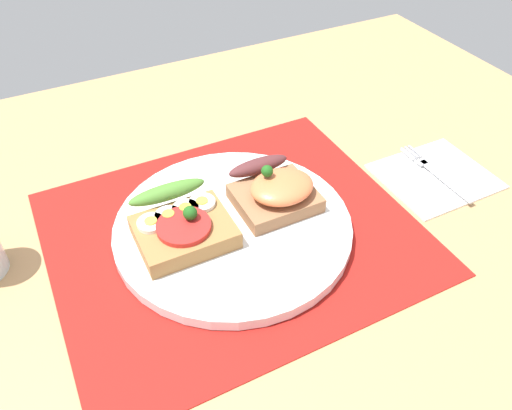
# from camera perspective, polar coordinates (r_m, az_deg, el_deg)

# --- Properties ---
(ground_plane) EXTENTS (1.20, 0.90, 0.03)m
(ground_plane) POSITION_cam_1_polar(r_m,az_deg,el_deg) (0.60, -2.55, -4.23)
(ground_plane) COLOR tan
(placemat) EXTENTS (0.41, 0.36, 0.00)m
(placemat) POSITION_cam_1_polar(r_m,az_deg,el_deg) (0.59, -2.60, -3.06)
(placemat) COLOR #A51914
(placemat) RESTS_ON ground_plane
(plate) EXTENTS (0.28, 0.28, 0.01)m
(plate) POSITION_cam_1_polar(r_m,az_deg,el_deg) (0.59, -2.62, -2.48)
(plate) COLOR white
(plate) RESTS_ON placemat
(sandwich_egg_tomato) EXTENTS (0.10, 0.10, 0.04)m
(sandwich_egg_tomato) POSITION_cam_1_polar(r_m,az_deg,el_deg) (0.56, -8.58, -1.97)
(sandwich_egg_tomato) COLOR #9E6E3C
(sandwich_egg_tomato) RESTS_ON plate
(sandwich_salmon) EXTENTS (0.09, 0.09, 0.06)m
(sandwich_salmon) POSITION_cam_1_polar(r_m,az_deg,el_deg) (0.59, 2.18, 1.83)
(sandwich_salmon) COLOR #966643
(sandwich_salmon) RESTS_ON plate
(napkin) EXTENTS (0.14, 0.12, 0.01)m
(napkin) POSITION_cam_1_polar(r_m,az_deg,el_deg) (0.71, 19.68, 3.18)
(napkin) COLOR white
(napkin) RESTS_ON ground_plane
(fork) EXTENTS (0.02, 0.13, 0.00)m
(fork) POSITION_cam_1_polar(r_m,az_deg,el_deg) (0.71, 19.58, 3.65)
(fork) COLOR #B7B7BC
(fork) RESTS_ON napkin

